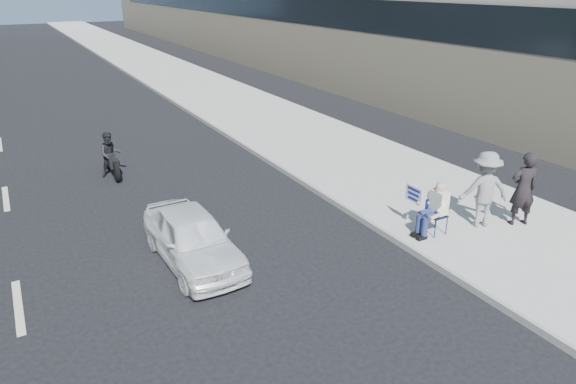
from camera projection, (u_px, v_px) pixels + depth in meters
ground at (359, 268)px, 11.04m from camera, size 160.00×160.00×0.00m
near_sidewalk at (205, 90)px, 28.98m from camera, size 5.00×120.00×0.15m
seated_protester at (433, 206)px, 11.96m from camera, size 0.83×1.12×1.31m
jogger at (484, 189)px, 12.32m from camera, size 1.40×1.14×1.89m
pedestrian_woman at (523, 189)px, 12.39m from camera, size 0.79×0.65×1.86m
white_sedan_near at (193, 237)px, 11.08m from camera, size 1.51×3.53×1.19m
motorcycle at (111, 156)px, 16.11m from camera, size 0.69×2.04×1.42m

